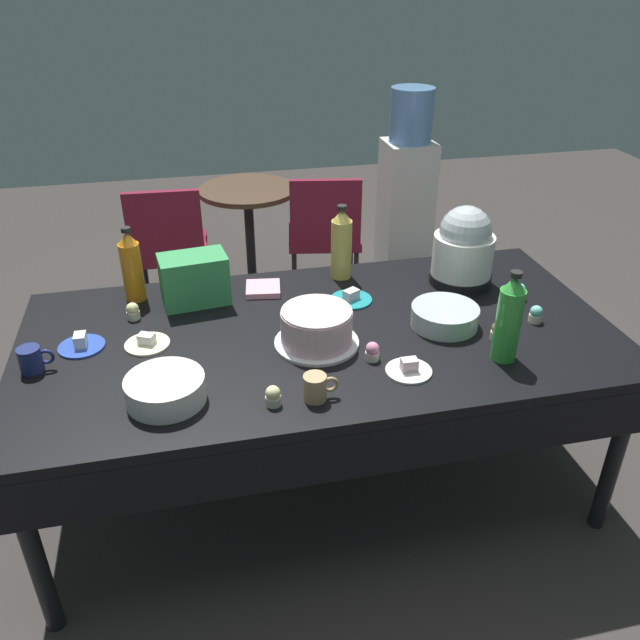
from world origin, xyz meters
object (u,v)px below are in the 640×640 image
Objects in this scene: dessert_plate_white at (409,369)px; cupcake_mint at (372,352)px; cupcake_berry at (273,396)px; potluck_table at (320,346)px; soda_bottle_ginger_ale at (341,244)px; round_cafe_table at (249,222)px; cupcake_lemon at (133,311)px; ceramic_snack_bowl at (165,389)px; dessert_plate_teal at (351,298)px; soda_bottle_lime_soda at (509,319)px; coffee_mug_navy at (32,359)px; water_cooler at (407,188)px; coffee_mug_tan at (316,387)px; soda_carton at (194,279)px; dessert_plate_cobalt at (81,344)px; maroon_chair_left at (168,244)px; slow_cooker at (464,248)px; glass_salad_bowl at (445,316)px; cupcake_vanilla at (519,292)px; frosted_layer_cake at (317,328)px; maroon_chair_right at (325,230)px; dessert_plate_cream at (147,343)px; soda_bottle_orange_juice at (132,267)px; cupcake_rose at (498,331)px.

cupcake_mint is (-0.10, 0.10, 0.02)m from dessert_plate_white.
cupcake_berry is at bearing -170.71° from dessert_plate_white.
soda_bottle_ginger_ale is at bearing 66.43° from potluck_table.
cupcake_mint is 2.07m from round_cafe_table.
ceramic_snack_bowl is at bearing -78.33° from cupcake_lemon.
round_cafe_table is (-0.23, 1.61, -0.26)m from dessert_plate_teal.
soda_bottle_lime_soda is 1.61m from coffee_mug_navy.
potluck_table is at bearing 59.16° from cupcake_berry.
potluck_table is 2.25m from water_cooler.
soda_carton reaches higher than coffee_mug_tan.
soda_carton is at bearing 32.01° from dessert_plate_cobalt.
soda_carton is (-0.44, 0.34, 0.16)m from potluck_table.
cupcake_berry is at bearing -81.05° from maroon_chair_left.
potluck_table is at bearing -157.83° from slow_cooker.
cupcake_mint is 2.40m from water_cooler.
glass_salad_bowl is 3.77× the size of cupcake_lemon.
ceramic_snack_bowl is 3.71× the size of cupcake_vanilla.
soda_bottle_ginger_ale is 2.77× the size of coffee_mug_navy.
maroon_chair_right is at bearing 76.07° from frosted_layer_cake.
coffee_mug_tan is (-0.57, -0.35, 0.01)m from glass_salad_bowl.
frosted_layer_cake is at bearing 139.81° from cupcake_mint.
dessert_plate_cobalt reaches higher than round_cafe_table.
cupcake_vanilla is at bearing 19.42° from glass_salad_bowl.
coffee_mug_tan is at bearing -148.76° from glass_salad_bowl.
frosted_layer_cake is at bearing -125.16° from dessert_plate_teal.
dessert_plate_cream is at bearing -169.95° from slow_cooker.
coffee_mug_tan reaches higher than cupcake_lemon.
ceramic_snack_bowl is 2.14× the size of coffee_mug_navy.
frosted_layer_cake is 0.58m from ceramic_snack_bowl.
soda_bottle_ginger_ale is at bearing 1.78° from soda_carton.
water_cooler is at bearing 45.10° from dessert_plate_cobalt.
soda_bottle_orange_juice is at bearing 167.39° from cupcake_vanilla.
slow_cooker is at bearing -10.42° from soda_carton.
round_cafe_table is at bearing 90.58° from frosted_layer_cake.
water_cooler reaches higher than cupcake_lemon.
ceramic_snack_bowl reaches higher than cupcake_berry.
dessert_plate_cream is 1.27m from cupcake_rose.
cupcake_berry is 0.79m from cupcake_lemon.
glass_salad_bowl is 3.77× the size of cupcake_vanilla.
round_cafe_table is at bearing 108.42° from cupcake_rose.
round_cafe_table is (0.05, 2.22, -0.30)m from coffee_mug_tan.
glass_salad_bowl is 0.30m from soda_bottle_lime_soda.
cupcake_berry is at bearing 179.88° from coffee_mug_tan.
cupcake_mint is (0.99, -0.30, 0.02)m from dessert_plate_cobalt.
ceramic_snack_bowl is at bearing 178.79° from dessert_plate_white.
cupcake_berry is at bearing -16.17° from ceramic_snack_bowl.
dessert_plate_white is 2.18m from round_cafe_table.
coffee_mug_tan is 0.13× the size of maroon_chair_left.
soda_bottle_ginger_ale is 0.98× the size of soda_bottle_lime_soda.
ceramic_snack_bowl is at bearing -151.49° from potluck_table.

